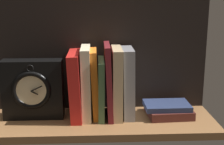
{
  "coord_description": "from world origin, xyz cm",
  "views": [
    {
      "loc": [
        -1.38,
        -104.58,
        43.0
      ],
      "look_at": [
        3.79,
        3.2,
        15.84
      ],
      "focal_mm": 51.91,
      "sensor_mm": 36.0,
      "label": 1
    }
  ],
  "objects_px": {
    "book_gray_chess": "(128,83)",
    "book_orange_pandolfini": "(95,84)",
    "book_red_requiem": "(76,85)",
    "book_maroon_dawkins": "(109,81)",
    "book_cream_twain": "(86,83)",
    "book_stack_side": "(168,109)",
    "book_green_romantic": "(102,88)",
    "book_tan_shortstories": "(117,83)",
    "framed_clock": "(33,89)"
  },
  "relations": [
    {
      "from": "book_green_romantic",
      "to": "book_tan_shortstories",
      "type": "relative_size",
      "value": 0.83
    },
    {
      "from": "book_cream_twain",
      "to": "book_orange_pandolfini",
      "type": "distance_m",
      "value": 0.03
    },
    {
      "from": "book_red_requiem",
      "to": "book_gray_chess",
      "type": "xyz_separation_m",
      "value": [
        0.18,
        0.0,
        0.01
      ]
    },
    {
      "from": "book_orange_pandolfini",
      "to": "book_gray_chess",
      "type": "relative_size",
      "value": 0.98
    },
    {
      "from": "book_cream_twain",
      "to": "book_stack_side",
      "type": "xyz_separation_m",
      "value": [
        0.29,
        -0.01,
        -0.1
      ]
    },
    {
      "from": "book_orange_pandolfini",
      "to": "book_stack_side",
      "type": "height_order",
      "value": "book_orange_pandolfini"
    },
    {
      "from": "book_stack_side",
      "to": "book_green_romantic",
      "type": "bearing_deg",
      "value": 178.56
    },
    {
      "from": "book_gray_chess",
      "to": "book_stack_side",
      "type": "distance_m",
      "value": 0.17
    },
    {
      "from": "book_green_romantic",
      "to": "book_gray_chess",
      "type": "relative_size",
      "value": 0.84
    },
    {
      "from": "book_orange_pandolfini",
      "to": "book_maroon_dawkins",
      "type": "relative_size",
      "value": 0.93
    },
    {
      "from": "framed_clock",
      "to": "book_green_romantic",
      "type": "bearing_deg",
      "value": 1.26
    },
    {
      "from": "book_tan_shortstories",
      "to": "book_gray_chess",
      "type": "relative_size",
      "value": 1.01
    },
    {
      "from": "book_green_romantic",
      "to": "framed_clock",
      "type": "height_order",
      "value": "framed_clock"
    },
    {
      "from": "book_orange_pandolfini",
      "to": "book_stack_side",
      "type": "xyz_separation_m",
      "value": [
        0.26,
        -0.01,
        -0.1
      ]
    },
    {
      "from": "book_green_romantic",
      "to": "book_maroon_dawkins",
      "type": "height_order",
      "value": "book_maroon_dawkins"
    },
    {
      "from": "book_red_requiem",
      "to": "book_cream_twain",
      "type": "bearing_deg",
      "value": 0.0
    },
    {
      "from": "book_red_requiem",
      "to": "book_gray_chess",
      "type": "height_order",
      "value": "book_gray_chess"
    },
    {
      "from": "book_stack_side",
      "to": "book_gray_chess",
      "type": "bearing_deg",
      "value": 177.67
    },
    {
      "from": "book_cream_twain",
      "to": "book_orange_pandolfini",
      "type": "relative_size",
      "value": 1.04
    },
    {
      "from": "book_cream_twain",
      "to": "book_maroon_dawkins",
      "type": "xyz_separation_m",
      "value": [
        0.08,
        0.0,
        0.0
      ]
    },
    {
      "from": "book_orange_pandolfini",
      "to": "book_stack_side",
      "type": "distance_m",
      "value": 0.28
    },
    {
      "from": "book_cream_twain",
      "to": "book_maroon_dawkins",
      "type": "height_order",
      "value": "book_maroon_dawkins"
    },
    {
      "from": "book_tan_shortstories",
      "to": "book_stack_side",
      "type": "xyz_separation_m",
      "value": [
        0.18,
        -0.01,
        -0.1
      ]
    },
    {
      "from": "book_gray_chess",
      "to": "framed_clock",
      "type": "height_order",
      "value": "book_gray_chess"
    },
    {
      "from": "book_stack_side",
      "to": "book_orange_pandolfini",
      "type": "bearing_deg",
      "value": 178.7
    },
    {
      "from": "book_tan_shortstories",
      "to": "book_stack_side",
      "type": "relative_size",
      "value": 1.45
    },
    {
      "from": "book_orange_pandolfini",
      "to": "book_tan_shortstories",
      "type": "height_order",
      "value": "book_tan_shortstories"
    },
    {
      "from": "book_maroon_dawkins",
      "to": "book_gray_chess",
      "type": "bearing_deg",
      "value": 0.0
    },
    {
      "from": "book_red_requiem",
      "to": "book_gray_chess",
      "type": "distance_m",
      "value": 0.18
    },
    {
      "from": "book_cream_twain",
      "to": "book_tan_shortstories",
      "type": "xyz_separation_m",
      "value": [
        0.11,
        0.0,
        -0.0
      ]
    },
    {
      "from": "book_maroon_dawkins",
      "to": "book_stack_side",
      "type": "xyz_separation_m",
      "value": [
        0.21,
        -0.01,
        -0.11
      ]
    },
    {
      "from": "book_tan_shortstories",
      "to": "book_red_requiem",
      "type": "bearing_deg",
      "value": 180.0
    },
    {
      "from": "book_green_romantic",
      "to": "book_maroon_dawkins",
      "type": "relative_size",
      "value": 0.79
    },
    {
      "from": "book_red_requiem",
      "to": "book_maroon_dawkins",
      "type": "height_order",
      "value": "book_maroon_dawkins"
    },
    {
      "from": "book_cream_twain",
      "to": "framed_clock",
      "type": "distance_m",
      "value": 0.18
    },
    {
      "from": "book_green_romantic",
      "to": "book_gray_chess",
      "type": "xyz_separation_m",
      "value": [
        0.09,
        0.0,
        0.02
      ]
    },
    {
      "from": "book_red_requiem",
      "to": "book_green_romantic",
      "type": "relative_size",
      "value": 1.13
    },
    {
      "from": "book_maroon_dawkins",
      "to": "framed_clock",
      "type": "distance_m",
      "value": 0.26
    },
    {
      "from": "framed_clock",
      "to": "book_cream_twain",
      "type": "bearing_deg",
      "value": 1.64
    },
    {
      "from": "book_gray_chess",
      "to": "book_maroon_dawkins",
      "type": "bearing_deg",
      "value": 180.0
    },
    {
      "from": "book_red_requiem",
      "to": "book_maroon_dawkins",
      "type": "bearing_deg",
      "value": 0.0
    },
    {
      "from": "book_maroon_dawkins",
      "to": "book_tan_shortstories",
      "type": "relative_size",
      "value": 1.05
    },
    {
      "from": "book_red_requiem",
      "to": "book_stack_side",
      "type": "distance_m",
      "value": 0.34
    },
    {
      "from": "book_gray_chess",
      "to": "book_orange_pandolfini",
      "type": "bearing_deg",
      "value": 180.0
    },
    {
      "from": "book_gray_chess",
      "to": "book_stack_side",
      "type": "bearing_deg",
      "value": -2.33
    },
    {
      "from": "book_orange_pandolfini",
      "to": "book_green_romantic",
      "type": "distance_m",
      "value": 0.03
    },
    {
      "from": "book_red_requiem",
      "to": "book_stack_side",
      "type": "bearing_deg",
      "value": -1.03
    },
    {
      "from": "book_green_romantic",
      "to": "book_tan_shortstories",
      "type": "distance_m",
      "value": 0.06
    },
    {
      "from": "book_orange_pandolfini",
      "to": "framed_clock",
      "type": "distance_m",
      "value": 0.21
    },
    {
      "from": "book_red_requiem",
      "to": "book_maroon_dawkins",
      "type": "distance_m",
      "value": 0.11
    }
  ]
}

